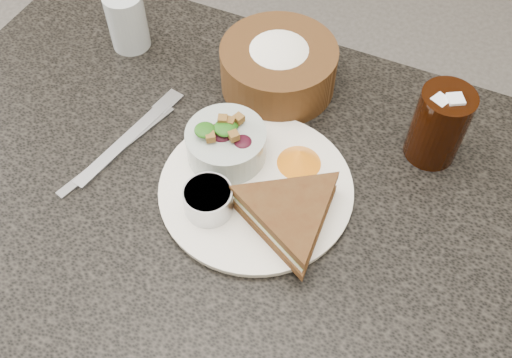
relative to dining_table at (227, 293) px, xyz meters
The scene contains 12 objects.
floor 0.38m from the dining_table, ahead, with size 6.00×6.00×0.00m, color #63605D.
dining_table is the anchor object (origin of this frame).
dinner_plate 0.39m from the dining_table, ahead, with size 0.27×0.27×0.01m, color white.
sandwich 0.43m from the dining_table, 12.12° to the right, with size 0.17×0.17×0.05m, color #4B3319, non-canonical shape.
salad_bowl 0.42m from the dining_table, 95.57° to the left, with size 0.11×0.11×0.07m, color #A0ADA7, non-canonical shape.
dressing_ramekin 0.41m from the dining_table, 72.76° to the right, with size 0.07×0.07×0.04m, color #B1B4BA.
orange_wedge 0.42m from the dining_table, 37.01° to the left, with size 0.07×0.07×0.03m, color orange.
fork 0.41m from the dining_table, behind, with size 0.02×0.20×0.01m, color #ABAFB7.
knife 0.41m from the dining_table, behind, with size 0.01×0.22×0.00m, color gray.
bread_basket 0.48m from the dining_table, 89.42° to the left, with size 0.18×0.18×0.10m, color #4F3219, non-canonical shape.
cola_glass 0.54m from the dining_table, 34.99° to the left, with size 0.08×0.08×0.13m, color black, non-canonical shape.
water_glass 0.54m from the dining_table, 142.81° to the left, with size 0.07×0.07×0.10m, color #ADB9C0.
Camera 1 is at (0.25, -0.41, 1.42)m, focal length 40.00 mm.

